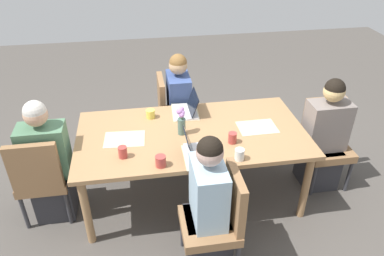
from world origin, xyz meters
The scene contains 22 objects.
ground_plane centered at (0.00, 0.00, 0.00)m, with size 10.00×10.00×0.00m, color #4C4742.
dining_table centered at (0.00, 0.00, 0.67)m, with size 2.11×1.10×0.74m.
chair_head_right_left_near centered at (1.37, 0.10, 0.50)m, with size 0.44×0.44×0.90m.
person_head_right_left_near centered at (1.31, 0.03, 0.53)m, with size 0.40×0.36×1.19m.
chair_head_left_left_mid centered at (-1.39, -0.05, 0.50)m, with size 0.44×0.44×0.90m.
person_head_left_left_mid centered at (-1.33, 0.02, 0.53)m, with size 0.40×0.36×1.19m.
chair_near_left_far centered at (0.09, -0.89, 0.50)m, with size 0.44×0.44×0.90m.
person_near_left_far centered at (0.02, -0.83, 0.53)m, with size 0.36×0.40×1.19m.
chair_far_right_near centered at (-0.08, 0.84, 0.50)m, with size 0.44×0.44×0.90m.
person_far_right_near centered at (0.00, 0.78, 0.53)m, with size 0.36×0.40×1.19m.
flower_vase centered at (0.10, 0.00, 0.89)m, with size 0.08×0.08×0.27m.
placemat_head_right_left_near centered at (0.62, 0.01, 0.74)m, with size 0.36×0.26×0.00m, color beige.
placemat_head_left_left_mid centered at (-0.62, 0.01, 0.74)m, with size 0.36×0.26×0.00m, color beige.
placemat_near_left_far centered at (0.01, -0.39, 0.74)m, with size 0.36×0.26×0.00m, color beige.
placemat_far_right_near centered at (0.00, 0.38, 0.74)m, with size 0.36×0.26×0.00m, color beige.
laptop_near_left_far centered at (-0.02, -0.37, 0.79)m, with size 0.22×0.32×0.21m.
laptop_far_right_near centered at (0.02, 0.35, 0.79)m, with size 0.22×0.32×0.21m.
coffee_mug_near_left centered at (0.63, 0.28, 0.79)m, with size 0.07×0.07×0.10m, color #AD3D38.
coffee_mug_near_right centered at (-0.32, 0.47, 0.79)m, with size 0.08×0.08×0.10m, color white.
coffee_mug_centre_left centered at (-0.33, 0.22, 0.79)m, with size 0.08×0.08×0.10m, color #AD3D38.
coffee_mug_centre_right centered at (0.33, 0.45, 0.79)m, with size 0.09×0.09×0.09m, color #AD3D38.
coffee_mug_far_left centered at (0.36, -0.34, 0.78)m, with size 0.09×0.09×0.09m, color #DBC64C.
Camera 1 is at (0.46, 2.83, 2.59)m, focal length 34.56 mm.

